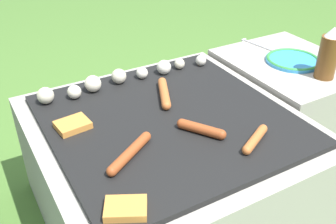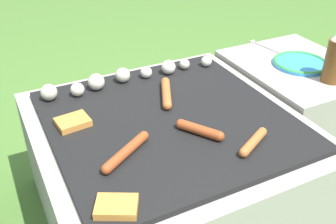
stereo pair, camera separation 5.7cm
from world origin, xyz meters
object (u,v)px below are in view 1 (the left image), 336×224
fork_utensil (257,45)px  sausage_front_center (164,93)px  plate_colorful (293,60)px  condiment_bottle (329,54)px

fork_utensil → sausage_front_center: bearing=-161.1°
sausage_front_center → plate_colorful: (0.59, -0.01, -0.01)m
sausage_front_center → plate_colorful: sausage_front_center is taller
sausage_front_center → condiment_bottle: condiment_bottle is taller
plate_colorful → condiment_bottle: (0.00, -0.16, 0.08)m
plate_colorful → fork_utensil: plate_colorful is taller
fork_utensil → condiment_bottle: bearing=-88.2°
sausage_front_center → condiment_bottle: (0.59, -0.17, 0.08)m
plate_colorful → condiment_bottle: size_ratio=1.11×
plate_colorful → condiment_bottle: 0.18m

